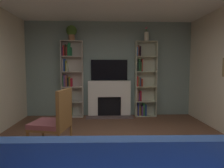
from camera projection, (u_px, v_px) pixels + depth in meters
name	position (u px, v px, depth m)	size (l,w,h in m)	color
ground_plane	(116.00, 165.00, 2.97)	(7.46, 7.46, 0.00)	brown
wall_back_accent	(109.00, 69.00, 5.98)	(4.93, 0.06, 2.73)	gray
fireplace	(109.00, 98.00, 5.92)	(1.33, 0.48, 1.04)	white
tv	(109.00, 70.00, 5.92)	(1.06, 0.06, 0.60)	black
bookshelf_left	(70.00, 80.00, 5.82)	(0.60, 0.28, 2.16)	beige
bookshelf_right	(143.00, 82.00, 5.92)	(0.60, 0.28, 2.16)	beige
potted_plant	(72.00, 32.00, 5.66)	(0.29, 0.29, 0.43)	#AF7751
vase_with_flowers	(146.00, 36.00, 5.77)	(0.13, 0.13, 0.40)	beige
armchair	(55.00, 120.00, 3.54)	(0.71, 0.67, 1.06)	brown
coffee_table	(110.00, 166.00, 2.32)	(1.00, 0.41, 0.36)	#91634A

